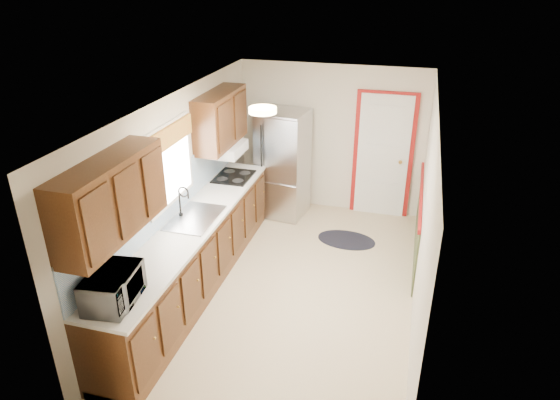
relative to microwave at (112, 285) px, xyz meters
The scene contains 8 objects.
room_shell 2.29m from the microwave, 58.39° to the left, with size 3.20×5.20×2.52m.
kitchen_run 1.69m from the microwave, 91.22° to the left, with size 0.63×4.00×2.20m.
back_wall_trim 4.71m from the microwave, 62.21° to the left, with size 1.12×2.30×2.08m.
ceiling_fixture 2.32m from the microwave, 62.78° to the left, with size 0.30×0.30×0.06m, color #FFD88C.
microwave is the anchor object (origin of this frame).
refrigerator 4.04m from the microwave, 82.64° to the left, with size 0.81×0.77×1.73m.
rug 3.92m from the microwave, 63.27° to the left, with size 0.87×0.56×0.01m, color black.
cooktop 3.11m from the microwave, 89.82° to the left, with size 0.51×0.61×0.02m, color black.
Camera 1 is at (1.27, -5.16, 3.76)m, focal length 32.00 mm.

